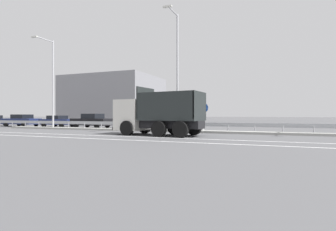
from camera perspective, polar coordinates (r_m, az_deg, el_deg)
ground_plane at (r=19.57m, az=-1.00°, el=-4.09°), size 320.00×320.00×0.00m
lane_strip_0 at (r=16.94m, az=-4.33°, el=-4.74°), size 67.46×0.16×0.01m
lane_strip_1 at (r=15.09m, az=-7.78°, el=-5.35°), size 67.46×0.16×0.01m
median_island at (r=21.99m, az=1.58°, el=-3.38°), size 37.11×1.10×0.18m
median_guardrail at (r=23.28m, az=2.74°, el=-2.00°), size 67.46×0.09×0.78m
dump_truck at (r=18.94m, az=-4.16°, el=-0.32°), size 6.60×3.16×3.42m
median_road_sign at (r=21.26m, az=7.68°, el=-0.16°), size 0.86×0.16×2.43m
street_lamp_1 at (r=29.26m, az=-24.00°, el=7.16°), size 0.70×2.42×9.02m
street_lamp_2 at (r=21.88m, az=1.92°, el=10.59°), size 0.70×2.44×9.78m
parked_car_1 at (r=37.05m, az=-29.29°, el=-0.93°), size 4.59×2.14×1.49m
parked_car_2 at (r=33.71m, az=-22.82°, el=-1.12°), size 4.18×2.11×1.36m
parked_car_3 at (r=30.10m, az=-16.21°, el=-1.11°), size 4.69×2.18×1.57m
background_building_0 at (r=44.34m, az=-11.63°, el=3.19°), size 13.93×11.38×7.59m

